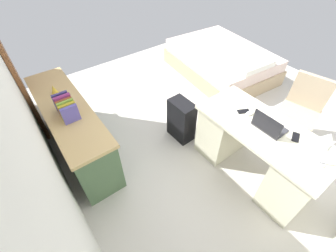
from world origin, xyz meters
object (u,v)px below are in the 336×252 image
desk (256,151)px  credenza (74,129)px  computer_mouse (250,113)px  desk_lamp (327,142)px  bed (221,61)px  office_chair (297,115)px  figurine_small (54,89)px  cell_phone_by_mouse (244,111)px  suitcase_black (181,120)px  cell_phone_near_laptop (296,137)px  laptop (268,126)px

desk → credenza: 2.23m
computer_mouse → desk_lamp: 0.80m
bed → desk_lamp: desk_lamp is taller
office_chair → figurine_small: size_ratio=8.55×
office_chair → cell_phone_by_mouse: office_chair is taller
office_chair → suitcase_black: size_ratio=1.56×
computer_mouse → figurine_small: bearing=43.1°
cell_phone_near_laptop → cell_phone_by_mouse: 0.58m
desk → figurine_small: size_ratio=13.19×
suitcase_black → figurine_small: bearing=51.4°
desk → figurine_small: 2.50m
office_chair → credenza: office_chair is taller
laptop → figurine_small: laptop is taller
suitcase_black → cell_phone_by_mouse: cell_phone_by_mouse is taller
computer_mouse → desk_lamp: size_ratio=0.29×
laptop → cell_phone_by_mouse: laptop is taller
computer_mouse → laptop: bearing=171.0°
bed → laptop: size_ratio=6.42×
bed → cell_phone_by_mouse: (-1.54, 1.35, 0.51)m
laptop → computer_mouse: laptop is taller
bed → cell_phone_near_laptop: size_ratio=14.81×
computer_mouse → desk_lamp: desk_lamp is taller
desk_lamp → bed: bearing=-30.0°
laptop → suitcase_black: bearing=17.5°
office_chair → desk_lamp: (-0.56, 0.89, 0.59)m
desk_lamp → figurine_small: desk_lamp is taller
desk_lamp → computer_mouse: bearing=-2.3°
suitcase_black → laptop: bearing=-164.7°
laptop → computer_mouse: (0.26, -0.04, -0.03)m
laptop → cell_phone_near_laptop: bearing=-151.2°
bed → desk_lamp: size_ratio=5.84×
suitcase_black → computer_mouse: (-0.73, -0.35, 0.47)m
figurine_small → desk_lamp: bearing=-146.9°
credenza → cell_phone_near_laptop: bearing=-137.4°
suitcase_black → laptop: 1.15m
desk → suitcase_black: size_ratio=2.41×
laptop → figurine_small: (1.92, 1.57, 0.01)m
bed → figurine_small: size_ratio=18.31×
figurine_small → credenza: bearing=-179.7°
cell_phone_near_laptop → computer_mouse: bearing=-14.9°
desk → credenza: size_ratio=0.81×
computer_mouse → cell_phone_near_laptop: 0.51m
laptop → desk_lamp: desk_lamp is taller
laptop → office_chair: bearing=-85.8°
computer_mouse → cell_phone_by_mouse: 0.07m
desk_lamp → office_chair: bearing=-57.6°
bed → figurine_small: bearing=89.0°
desk → desk_lamp: desk_lamp is taller
credenza → cell_phone_by_mouse: (-1.28, -1.58, 0.38)m
figurine_small → laptop: bearing=-140.7°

